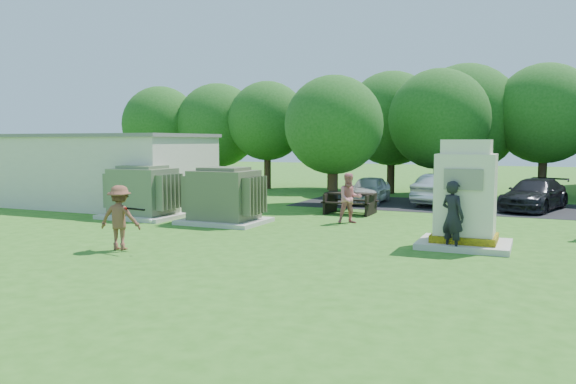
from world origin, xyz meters
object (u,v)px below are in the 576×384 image
at_px(picnic_table, 350,201).
at_px(car_dark, 534,195).
at_px(person_by_generator, 453,216).
at_px(car_white, 369,190).
at_px(person_at_picnic, 350,198).
at_px(generator_cabinet, 465,200).
at_px(batter, 120,218).
at_px(car_silver_a, 445,189).
at_px(transformer_left, 143,193).
at_px(transformer_right, 224,197).

relative_size(picnic_table, car_dark, 0.44).
relative_size(person_by_generator, car_dark, 0.41).
relative_size(picnic_table, car_white, 0.53).
distance_m(person_by_generator, person_at_picnic, 5.75).
bearing_deg(generator_cabinet, car_white, 119.32).
distance_m(person_at_picnic, car_dark, 9.43).
relative_size(person_at_picnic, car_dark, 0.39).
height_order(batter, car_silver_a, batter).
bearing_deg(car_white, picnic_table, -86.40).
xyz_separation_m(generator_cabinet, car_white, (-5.65, 10.05, -0.68)).
bearing_deg(person_by_generator, car_white, -31.09).
bearing_deg(batter, generator_cabinet, -166.55).
xyz_separation_m(transformer_left, car_white, (6.75, 8.73, -0.31)).
distance_m(transformer_right, batter, 5.62).
bearing_deg(car_white, generator_cabinet, -62.48).
xyz_separation_m(picnic_table, person_by_generator, (5.00, -6.56, 0.43)).
relative_size(transformer_right, person_by_generator, 1.54).
bearing_deg(transformer_right, picnic_table, 52.19).
distance_m(generator_cabinet, picnic_table, 7.84).
bearing_deg(picnic_table, batter, -109.21).
xyz_separation_m(generator_cabinet, picnic_table, (-5.24, 5.77, -0.79)).
bearing_deg(transformer_left, person_by_generator, -9.85).
distance_m(transformer_left, car_dark, 16.74).
bearing_deg(transformer_left, transformer_right, 0.00).
distance_m(person_at_picnic, car_silver_a, 7.93).
relative_size(transformer_left, transformer_right, 1.00).
relative_size(generator_cabinet, person_by_generator, 1.57).
bearing_deg(transformer_right, batter, -90.57).
height_order(batter, car_dark, batter).
bearing_deg(generator_cabinet, picnic_table, 132.25).
height_order(transformer_right, car_dark, transformer_right).
xyz_separation_m(generator_cabinet, car_dark, (1.78, 10.24, -0.66)).
bearing_deg(batter, car_dark, -138.63).
xyz_separation_m(person_by_generator, car_white, (-5.41, 10.84, -0.32)).
bearing_deg(car_white, batter, -103.99).
bearing_deg(car_silver_a, person_at_picnic, 86.64).
height_order(car_white, car_silver_a, car_silver_a).
distance_m(picnic_table, car_white, 4.30).
height_order(car_silver_a, car_dark, car_silver_a).
xyz_separation_m(batter, car_dark, (10.53, 14.53, -0.22)).
bearing_deg(car_dark, transformer_right, -122.78).
distance_m(generator_cabinet, car_white, 11.55).
relative_size(batter, person_by_generator, 0.92).
relative_size(picnic_table, person_at_picnic, 1.11).
xyz_separation_m(person_at_picnic, car_silver_a, (2.32, 7.58, -0.19)).
height_order(transformer_left, generator_cabinet, generator_cabinet).
xyz_separation_m(batter, person_at_picnic, (4.31, 7.44, 0.03)).
bearing_deg(person_by_generator, car_dark, -67.96).
distance_m(generator_cabinet, car_dark, 10.41).
height_order(person_by_generator, car_dark, person_by_generator).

